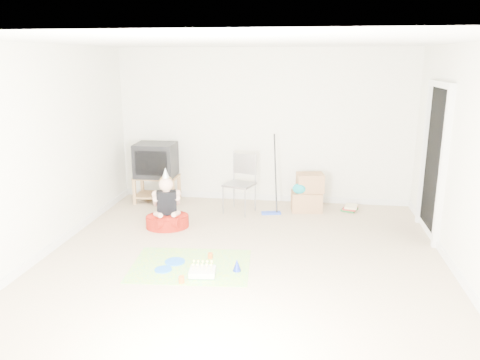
# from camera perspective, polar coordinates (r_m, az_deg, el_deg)

# --- Properties ---
(ground) EXTENTS (5.00, 5.00, 0.00)m
(ground) POSITION_cam_1_polar(r_m,az_deg,el_deg) (5.94, 0.41, -9.45)
(ground) COLOR #C5AD8D
(ground) RESTS_ON ground
(doorway_recess) EXTENTS (0.02, 0.90, 2.05)m
(doorway_recess) POSITION_cam_1_polar(r_m,az_deg,el_deg) (6.94, 22.63, 1.88)
(doorway_recess) COLOR black
(doorway_recess) RESTS_ON ground
(tv_stand) EXTENTS (0.74, 0.47, 0.46)m
(tv_stand) POSITION_cam_1_polar(r_m,az_deg,el_deg) (8.20, -10.07, -0.79)
(tv_stand) COLOR #A77B4B
(tv_stand) RESTS_ON ground
(crt_tv) EXTENTS (0.67, 0.56, 0.57)m
(crt_tv) POSITION_cam_1_polar(r_m,az_deg,el_deg) (8.09, -10.22, 2.43)
(crt_tv) COLOR black
(crt_tv) RESTS_ON tv_stand
(folding_chair) EXTENTS (0.54, 0.53, 0.96)m
(folding_chair) POSITION_cam_1_polar(r_m,az_deg,el_deg) (7.47, -0.09, -0.54)
(folding_chair) COLOR #96969B
(folding_chair) RESTS_ON ground
(cardboard_boxes) EXTENTS (0.54, 0.45, 0.61)m
(cardboard_boxes) POSITION_cam_1_polar(r_m,az_deg,el_deg) (7.69, 8.23, -1.58)
(cardboard_boxes) COLOR #AA7B52
(cardboard_boxes) RESTS_ON ground
(floor_mop) EXTENTS (0.33, 0.41, 1.24)m
(floor_mop) POSITION_cam_1_polar(r_m,az_deg,el_deg) (7.45, 3.85, -2.26)
(floor_mop) COLOR blue
(floor_mop) RESTS_ON ground
(book_pile) EXTENTS (0.30, 0.34, 0.09)m
(book_pile) POSITION_cam_1_polar(r_m,az_deg,el_deg) (7.89, 13.32, -3.31)
(book_pile) COLOR #22682D
(book_pile) RESTS_ON ground
(seated_woman) EXTENTS (0.78, 0.78, 0.90)m
(seated_woman) POSITION_cam_1_polar(r_m,az_deg,el_deg) (6.98, -8.87, -4.14)
(seated_woman) COLOR #A21A0F
(seated_woman) RESTS_ON ground
(party_mat) EXTENTS (1.49, 1.13, 0.01)m
(party_mat) POSITION_cam_1_polar(r_m,az_deg,el_deg) (5.75, -6.02, -10.33)
(party_mat) COLOR #FD3597
(party_mat) RESTS_ON ground
(birthday_cake) EXTENTS (0.32, 0.27, 0.14)m
(birthday_cake) POSITION_cam_1_polar(r_m,az_deg,el_deg) (5.48, -4.59, -11.19)
(birthday_cake) COLOR white
(birthday_cake) RESTS_ON party_mat
(blue_plate_near) EXTENTS (0.27, 0.27, 0.01)m
(blue_plate_near) POSITION_cam_1_polar(r_m,az_deg,el_deg) (5.85, -7.93, -9.82)
(blue_plate_near) COLOR blue
(blue_plate_near) RESTS_ON party_mat
(blue_plate_far) EXTENTS (0.24, 0.24, 0.01)m
(blue_plate_far) POSITION_cam_1_polar(r_m,az_deg,el_deg) (5.68, -9.34, -10.71)
(blue_plate_far) COLOR blue
(blue_plate_far) RESTS_ON party_mat
(orange_cup_near) EXTENTS (0.07, 0.07, 0.07)m
(orange_cup_near) POSITION_cam_1_polar(r_m,az_deg,el_deg) (5.90, -3.65, -9.20)
(orange_cup_near) COLOR orange
(orange_cup_near) RESTS_ON party_mat
(orange_cup_far) EXTENTS (0.06, 0.06, 0.07)m
(orange_cup_far) POSITION_cam_1_polar(r_m,az_deg,el_deg) (5.34, -7.15, -11.95)
(orange_cup_far) COLOR orange
(orange_cup_far) RESTS_ON party_mat
(blue_party_hat) EXTENTS (0.10, 0.10, 0.15)m
(blue_party_hat) POSITION_cam_1_polar(r_m,az_deg,el_deg) (5.55, -0.38, -10.33)
(blue_party_hat) COLOR #192EB3
(blue_party_hat) RESTS_ON party_mat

